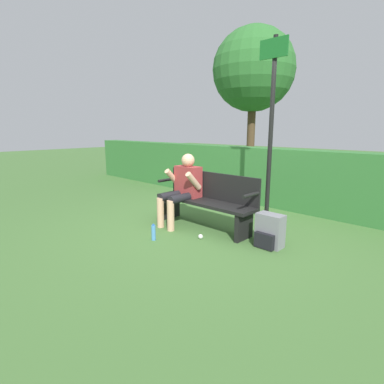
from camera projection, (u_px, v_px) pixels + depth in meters
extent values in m
plane|color=#426B33|center=(203.00, 227.00, 4.71)|extent=(40.00, 40.00, 0.00)
cube|color=#337033|center=(271.00, 177.00, 6.01)|extent=(12.00, 0.44, 1.14)
cube|color=black|center=(203.00, 202.00, 4.63)|extent=(1.76, 0.41, 0.05)
cube|color=black|center=(211.00, 185.00, 4.71)|extent=(1.76, 0.04, 0.42)
cube|color=black|center=(171.00, 207.00, 5.19)|extent=(0.06, 0.37, 0.39)
cube|color=black|center=(244.00, 226.00, 4.16)|extent=(0.06, 0.37, 0.39)
cylinder|color=black|center=(167.00, 180.00, 5.16)|extent=(0.05, 0.37, 0.05)
cylinder|color=black|center=(251.00, 195.00, 4.00)|extent=(0.05, 0.37, 0.05)
cube|color=#993333|center=(188.00, 181.00, 4.85)|extent=(0.43, 0.22, 0.49)
sphere|color=#DBA884|center=(188.00, 160.00, 4.78)|extent=(0.21, 0.21, 0.21)
cylinder|color=black|center=(172.00, 196.00, 4.81)|extent=(0.13, 0.50, 0.13)
cylinder|color=black|center=(182.00, 198.00, 4.64)|extent=(0.13, 0.50, 0.13)
cylinder|color=#DBA884|center=(160.00, 213.00, 4.68)|extent=(0.11, 0.11, 0.47)
cylinder|color=#DBA884|center=(171.00, 216.00, 4.52)|extent=(0.11, 0.11, 0.47)
cylinder|color=#DBA884|center=(173.00, 177.00, 4.92)|extent=(0.09, 0.31, 0.31)
cylinder|color=#DBA884|center=(194.00, 181.00, 4.60)|extent=(0.09, 0.31, 0.31)
cube|color=slate|center=(270.00, 230.00, 3.92)|extent=(0.35, 0.20, 0.44)
cube|color=black|center=(264.00, 241.00, 3.85)|extent=(0.26, 0.07, 0.20)
cylinder|color=#4C8CCC|center=(154.00, 233.00, 4.16)|extent=(0.06, 0.06, 0.21)
cylinder|color=#2D66B2|center=(153.00, 225.00, 4.13)|extent=(0.03, 0.03, 0.02)
cylinder|color=black|center=(271.00, 134.00, 4.67)|extent=(0.07, 0.07, 2.87)
cube|color=#196626|center=(274.00, 48.00, 4.38)|extent=(0.46, 0.02, 0.28)
cylinder|color=#4C3823|center=(251.00, 135.00, 10.12)|extent=(0.26, 0.26, 2.59)
sphere|color=#2D6B2D|center=(253.00, 70.00, 9.69)|extent=(2.66, 2.66, 2.66)
sphere|color=silver|center=(201.00, 237.00, 4.22)|extent=(0.07, 0.07, 0.07)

